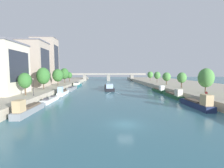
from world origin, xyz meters
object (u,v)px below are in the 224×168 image
moored_boat_right_downstream (197,103)px  tree_right_second (150,75)px  tree_left_third (25,81)px  tree_left_far (64,74)px  bridge_far (108,76)px  lamppost_left_bank (33,86)px  moored_boat_left_second (50,100)px  tree_left_second (69,75)px  barge_midriver (109,87)px  moored_boat_left_end (63,92)px  tree_left_midway (58,75)px  moored_boat_left_lone (77,85)px  tree_right_end_of_row (157,75)px  person_on_quay (206,94)px  moored_boat_right_gap_after (159,90)px  tree_right_past_mid (206,78)px  tree_left_past_mid (43,76)px  tree_right_by_lamp (182,78)px  moored_boat_left_far (28,109)px  moored_boat_left_midway (72,88)px  tree_right_distant (167,77)px  moored_boat_right_far (173,95)px

moored_boat_right_downstream → tree_right_second: bearing=82.6°
tree_left_third → tree_left_far: tree_left_far is taller
bridge_far → lamppost_left_bank: bearing=-103.4°
moored_boat_left_second → tree_left_second: size_ratio=1.72×
barge_midriver → tree_left_far: tree_left_far is taller
moored_boat_left_end → tree_left_midway: 17.42m
moored_boat_left_lone → bridge_far: bridge_far is taller
tree_right_end_of_row → person_on_quay: size_ratio=3.79×
moored_boat_right_gap_after → person_on_quay: (3.15, -24.36, 2.02)m
tree_left_third → tree_right_past_mid: bearing=1.6°
tree_left_past_mid → tree_right_second: tree_left_past_mid is taller
moored_boat_left_lone → tree_right_by_lamp: size_ratio=2.44×
tree_left_second → tree_left_past_mid: bearing=-89.8°
person_on_quay → tree_left_second: bearing=127.5°
tree_left_third → person_on_quay: 46.97m
tree_left_third → tree_left_second: bearing=90.7°
tree_right_past_mid → moored_boat_left_far: bearing=-163.8°
moored_boat_left_far → moored_boat_right_downstream: moored_boat_right_downstream is taller
tree_left_far → person_on_quay: (46.68, -47.95, -4.20)m
tree_left_far → moored_boat_left_midway: bearing=-64.6°
person_on_quay → tree_left_midway: bearing=143.3°
moored_boat_left_second → tree_right_past_mid: (44.87, 0.97, 5.94)m
moored_boat_right_gap_after → tree_right_second: size_ratio=1.65×
lamppost_left_bank → bridge_far: size_ratio=0.07×
tree_right_distant → moored_boat_right_downstream: bearing=-102.3°
moored_boat_right_gap_after → tree_right_end_of_row: (8.14, 25.74, 5.17)m
tree_left_second → tree_right_second: tree_right_second is taller
tree_left_past_mid → tree_right_past_mid: (51.80, -12.45, -0.26)m
barge_midriver → moored_boat_left_end: 24.14m
moored_boat_left_far → moored_boat_left_end: (0.10, 24.68, -0.06)m
tree_left_midway → tree_right_second: size_ratio=1.19×
moored_boat_right_gap_after → tree_right_second: bearing=78.3°
moored_boat_left_far → tree_left_far: size_ratio=1.36×
moored_boat_left_end → tree_left_third: bearing=-116.4°
barge_midriver → tree_left_far: 27.13m
barge_midriver → moored_boat_left_midway: bearing=-169.8°
moored_boat_left_far → bridge_far: size_ratio=0.17×
moored_boat_right_gap_after → lamppost_left_bank: (-40.81, -19.01, 3.60)m
tree_left_past_mid → tree_left_second: (-0.16, 41.43, -0.86)m
tree_right_distant → person_on_quay: size_ratio=3.62×
tree_left_midway → moored_boat_left_lone: bearing=67.9°
moored_boat_left_end → tree_left_past_mid: (-6.96, 0.86, 5.84)m
moored_boat_right_far → tree_left_third: (-43.55, -5.41, 5.02)m
tree_left_far → bridge_far: 56.96m
moored_boat_left_lone → person_on_quay: (40.21, -49.22, 1.90)m
moored_boat_left_midway → moored_boat_right_gap_after: (36.55, -8.91, 0.19)m
barge_midriver → moored_boat_right_downstream: bearing=-63.3°
moored_boat_right_downstream → person_on_quay: size_ratio=7.07×
tree_left_past_mid → bridge_far: size_ratio=0.12×
tree_right_end_of_row → tree_right_second: 13.12m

